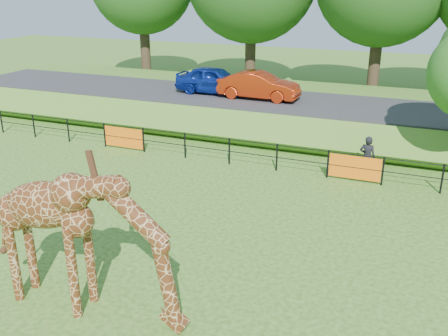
{
  "coord_description": "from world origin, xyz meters",
  "views": [
    {
      "loc": [
        4.97,
        -9.82,
        7.09
      ],
      "look_at": [
        -0.05,
        2.6,
        2.0
      ],
      "focal_mm": 40.0,
      "sensor_mm": 36.0,
      "label": 1
    }
  ],
  "objects_px": {
    "giraffe": "(84,243)",
    "car_blue": "(215,80)",
    "car_red": "(259,85)",
    "visitor": "(367,157)"
  },
  "relations": [
    {
      "from": "car_red",
      "to": "visitor",
      "type": "bearing_deg",
      "value": -129.79
    },
    {
      "from": "car_red",
      "to": "car_blue",
      "type": "bearing_deg",
      "value": 83.86
    },
    {
      "from": "giraffe",
      "to": "car_red",
      "type": "bearing_deg",
      "value": 93.72
    },
    {
      "from": "giraffe",
      "to": "car_blue",
      "type": "xyz_separation_m",
      "value": [
        -3.83,
        16.29,
        0.4
      ]
    },
    {
      "from": "giraffe",
      "to": "car_red",
      "type": "relative_size",
      "value": 1.18
    },
    {
      "from": "giraffe",
      "to": "visitor",
      "type": "height_order",
      "value": "giraffe"
    },
    {
      "from": "giraffe",
      "to": "visitor",
      "type": "relative_size",
      "value": 2.97
    },
    {
      "from": "giraffe",
      "to": "car_blue",
      "type": "distance_m",
      "value": 16.74
    },
    {
      "from": "car_blue",
      "to": "visitor",
      "type": "distance_m",
      "value": 10.33
    },
    {
      "from": "giraffe",
      "to": "car_red",
      "type": "distance_m",
      "value": 16.02
    }
  ]
}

